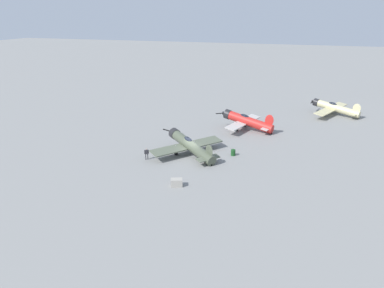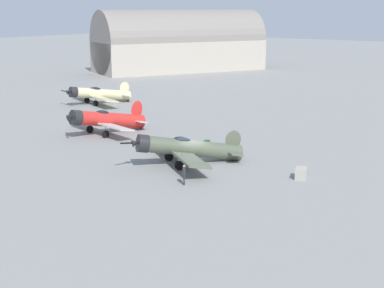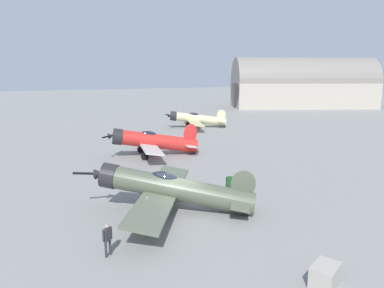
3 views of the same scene
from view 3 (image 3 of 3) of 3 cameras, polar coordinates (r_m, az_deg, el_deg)
The scene contains 8 objects.
ground_plane at distance 22.19m, azimuth -2.05°, elevation -10.94°, with size 400.00×400.00×0.00m, color gray.
airplane_foreground at distance 21.76m, azimuth -3.43°, elevation -7.29°, with size 10.11×10.31×3.06m.
airplane_mid_apron at distance 36.78m, azimuth -6.45°, elevation 0.48°, with size 10.28×10.34×3.38m.
airplane_far_line at distance 56.75m, azimuth 0.66°, elevation 4.13°, with size 9.39×12.08×2.98m.
ground_crew_mechanic at distance 17.22m, azimuth -13.67°, elevation -14.52°, with size 0.54×0.42×1.60m.
equipment_crate at distance 15.90m, azimuth 20.95°, elevation -19.42°, with size 1.59×1.34×0.88m.
fuel_drum at distance 26.45m, azimuth 6.24°, elevation -6.33°, with size 0.67×0.67×0.86m.
distant_hangar at distance 97.95m, azimuth 17.56°, elevation 8.86°, with size 38.16×28.00×13.25m.
Camera 3 is at (-9.54, -18.23, 8.32)m, focal length 32.61 mm.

